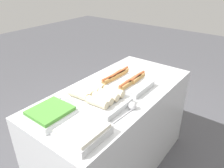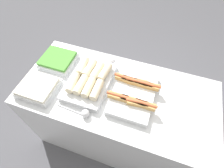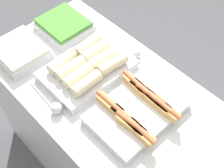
{
  "view_description": "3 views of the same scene",
  "coord_description": "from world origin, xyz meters",
  "views": [
    {
      "loc": [
        -1.3,
        -0.97,
        1.79
      ],
      "look_at": [
        -0.04,
        0.0,
        0.96
      ],
      "focal_mm": 35.0,
      "sensor_mm": 36.0,
      "label": 1
    },
    {
      "loc": [
        0.21,
        -0.73,
        2.02
      ],
      "look_at": [
        -0.04,
        0.0,
        0.96
      ],
      "focal_mm": 28.0,
      "sensor_mm": 36.0,
      "label": 2
    },
    {
      "loc": [
        0.64,
        -0.64,
        2.15
      ],
      "look_at": [
        -0.04,
        0.0,
        0.96
      ],
      "focal_mm": 50.0,
      "sensor_mm": 36.0,
      "label": 3
    }
  ],
  "objects": [
    {
      "name": "tray_hotdogs",
      "position": [
        0.13,
        0.0,
        0.92
      ],
      "size": [
        0.37,
        0.45,
        0.1
      ],
      "color": "silver",
      "rests_on": "counter"
    },
    {
      "name": "counter",
      "position": [
        0.0,
        0.0,
        0.44
      ],
      "size": [
        1.55,
        0.74,
        0.88
      ],
      "color": "silver",
      "rests_on": "ground_plane"
    },
    {
      "name": "tray_side_back",
      "position": [
        -0.58,
        0.12,
        0.92
      ],
      "size": [
        0.28,
        0.26,
        0.07
      ],
      "color": "silver",
      "rests_on": "counter"
    },
    {
      "name": "tray_side_front",
      "position": [
        -0.58,
        -0.19,
        0.92
      ],
      "size": [
        0.28,
        0.26,
        0.07
      ],
      "color": "silver",
      "rests_on": "counter"
    },
    {
      "name": "serving_spoon_far",
      "position": [
        -0.15,
        0.27,
        0.91
      ],
      "size": [
        0.28,
        0.06,
        0.06
      ],
      "color": "silver",
      "rests_on": "counter"
    },
    {
      "name": "tray_wraps",
      "position": [
        -0.23,
        0.0,
        0.93
      ],
      "size": [
        0.32,
        0.46,
        0.11
      ],
      "color": "silver",
      "rests_on": "counter"
    },
    {
      "name": "serving_spoon_near",
      "position": [
        -0.16,
        -0.27,
        0.91
      ],
      "size": [
        0.26,
        0.06,
        0.06
      ],
      "color": "silver",
      "rests_on": "counter"
    }
  ]
}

